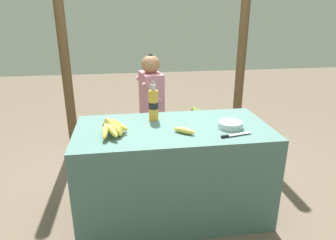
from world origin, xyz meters
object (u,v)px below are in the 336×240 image
Objects in this scene: banana_bunch_green at (196,111)px; seated_vendor at (147,100)px; banana_bunch_ripe at (112,126)px; loose_banana_front at (184,131)px; support_post_far at (243,34)px; knife at (232,135)px; serving_bowl at (230,124)px; support_post_near at (62,36)px; wooden_bench at (162,124)px; water_bottle at (153,104)px.

seated_vendor is at bearing -176.26° from banana_bunch_green.
seated_vendor is at bearing 73.22° from banana_bunch_ripe.
loose_banana_front is 0.55× the size of banana_bunch_green.
knife is at bearing -112.85° from support_post_far.
support_post_near is at bearing 132.10° from serving_bowl.
seated_vendor is 1.18m from support_post_near.
knife is at bearing -76.38° from wooden_bench.
support_post_far is (0.68, 1.56, 0.53)m from serving_bowl.
banana_bunch_ripe reaches higher than banana_bunch_green.
loose_banana_front is 1.27m from wooden_bench.
water_bottle reaches higher than knife.
support_post_near is (-1.41, 1.56, 0.53)m from serving_bowl.
knife is at bearing -10.84° from banana_bunch_ripe.
knife is at bearing -106.00° from serving_bowl.
banana_bunch_green reaches higher than wooden_bench.
water_bottle reaches higher than banana_bunch_ripe.
water_bottle is 0.66m from knife.
serving_bowl is 0.16× the size of seated_vendor.
wooden_bench is at bearing 107.65° from serving_bowl.
serving_bowl is at bearing -91.40° from banana_bunch_green.
water_bottle is 1.62m from support_post_near.
support_post_far reaches higher than banana_bunch_green.
banana_bunch_ripe is at bearing -139.91° from water_bottle.
wooden_bench is at bearing 90.17° from loose_banana_front.
loose_banana_front is 0.66× the size of knife.
serving_bowl is 1.78m from support_post_far.
support_post_near is (-1.05, 1.62, 0.54)m from loose_banana_front.
support_post_near is at bearing 123.60° from water_bottle.
banana_bunch_ripe is 1.49m from banana_bunch_green.
wooden_bench is at bearing -174.89° from seated_vendor.
water_bottle is (-0.54, 0.26, 0.10)m from serving_bowl.
wooden_bench is 0.35m from seated_vendor.
banana_bunch_ripe is 1.17m from seated_vendor.
water_bottle is at bearing -122.82° from banana_bunch_green.
loose_banana_front is 1.18m from seated_vendor.
support_post_near is (-0.86, 1.30, 0.43)m from water_bottle.
seated_vendor reaches higher than banana_bunch_green.
serving_bowl is at bearing 106.67° from seated_vendor.
loose_banana_front is at bearing -170.66° from serving_bowl.
banana_bunch_ripe is 2.25m from support_post_far.
knife is (-0.05, -0.16, -0.02)m from serving_bowl.
banana_bunch_green is (0.07, 1.31, -0.25)m from knife.
support_post_far reaches higher than knife.
support_post_near is (-1.36, 1.72, 0.55)m from knife.
banana_bunch_ripe is 0.23× the size of wooden_bench.
serving_bowl is 0.07× the size of support_post_far.
loose_banana_front is 2.00m from support_post_far.
support_post_far is at bearing 55.06° from knife.
support_post_far reaches higher than loose_banana_front.
water_bottle is 0.27× the size of seated_vendor.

